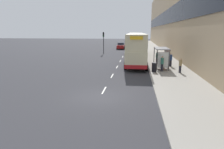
% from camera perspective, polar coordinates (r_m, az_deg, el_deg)
% --- Properties ---
extents(ground_plane, '(220.00, 220.00, 0.00)m').
position_cam_1_polar(ground_plane, '(14.62, -3.31, -6.37)').
color(ground_plane, '#38383D').
extents(pavement, '(5.00, 93.00, 0.14)m').
position_cam_1_polar(pavement, '(52.48, 11.42, 7.05)').
color(pavement, '#A39E93').
rests_on(pavement, ground_plane).
extents(terrace_facade, '(3.10, 93.00, 17.14)m').
position_cam_1_polar(terrace_facade, '(52.87, 16.32, 16.07)').
color(terrace_facade, tan).
rests_on(terrace_facade, ground_plane).
extents(lane_mark_0, '(0.12, 2.00, 0.01)m').
position_cam_1_polar(lane_mark_0, '(16.16, -2.27, -4.50)').
color(lane_mark_0, silver).
rests_on(lane_mark_0, ground_plane).
extents(lane_mark_1, '(0.12, 2.00, 0.01)m').
position_cam_1_polar(lane_mark_1, '(21.31, 0.05, -0.35)').
color(lane_mark_1, silver).
rests_on(lane_mark_1, ground_plane).
extents(lane_mark_2, '(0.12, 2.00, 0.01)m').
position_cam_1_polar(lane_mark_2, '(26.55, 1.46, 2.18)').
color(lane_mark_2, silver).
rests_on(lane_mark_2, ground_plane).
extents(lane_mark_3, '(0.12, 2.00, 0.01)m').
position_cam_1_polar(lane_mark_3, '(31.84, 2.40, 3.87)').
color(lane_mark_3, silver).
rests_on(lane_mark_3, ground_plane).
extents(lane_mark_4, '(0.12, 2.00, 0.01)m').
position_cam_1_polar(lane_mark_4, '(37.15, 3.08, 5.08)').
color(lane_mark_4, silver).
rests_on(lane_mark_4, ground_plane).
extents(bus_shelter, '(1.60, 4.20, 2.48)m').
position_cam_1_polar(bus_shelter, '(25.51, 14.36, 5.63)').
color(bus_shelter, '#4C4C51').
rests_on(bus_shelter, ground_plane).
extents(double_decker_bus_near, '(2.85, 10.41, 4.30)m').
position_cam_1_polar(double_decker_bus_near, '(27.41, 6.95, 7.22)').
color(double_decker_bus_near, beige).
rests_on(double_decker_bus_near, ground_plane).
extents(double_decker_bus_ahead, '(2.85, 11.12, 4.30)m').
position_cam_1_polar(double_decker_bus_ahead, '(40.31, 6.78, 8.84)').
color(double_decker_bus_ahead, beige).
rests_on(double_decker_bus_ahead, ground_plane).
extents(car_0, '(2.05, 3.94, 1.74)m').
position_cam_1_polar(car_0, '(52.94, 2.53, 8.18)').
color(car_0, maroon).
rests_on(car_0, ground_plane).
extents(pedestrian_at_shelter, '(0.34, 0.34, 1.74)m').
position_cam_1_polar(pedestrian_at_shelter, '(27.15, 16.44, 4.09)').
color(pedestrian_at_shelter, '#23232D').
rests_on(pedestrian_at_shelter, ground_plane).
extents(pedestrian_1, '(0.35, 0.35, 1.77)m').
position_cam_1_polar(pedestrian_1, '(23.60, 14.12, 3.08)').
color(pedestrian_1, '#23232D').
rests_on(pedestrian_1, ground_plane).
extents(pedestrian_2, '(0.32, 0.32, 1.63)m').
position_cam_1_polar(pedestrian_2, '(23.35, 18.93, 2.52)').
color(pedestrian_2, '#23232D').
rests_on(pedestrian_2, ground_plane).
extents(pedestrian_3, '(0.34, 0.34, 1.71)m').
position_cam_1_polar(pedestrian_3, '(28.92, 12.74, 4.74)').
color(pedestrian_3, '#23232D').
rests_on(pedestrian_3, ground_plane).
extents(pedestrian_4, '(0.31, 0.31, 1.58)m').
position_cam_1_polar(pedestrian_4, '(30.27, 15.76, 4.78)').
color(pedestrian_4, '#23232D').
rests_on(pedestrian_4, ground_plane).
extents(litter_bin, '(0.55, 0.55, 1.05)m').
position_cam_1_polar(litter_bin, '(23.09, 11.95, 2.05)').
color(litter_bin, black).
rests_on(litter_bin, ground_plane).
extents(traffic_light_far_kerb, '(0.30, 0.32, 4.49)m').
position_cam_1_polar(traffic_light_far_kerb, '(42.28, -2.45, 10.09)').
color(traffic_light_far_kerb, black).
rests_on(traffic_light_far_kerb, ground_plane).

